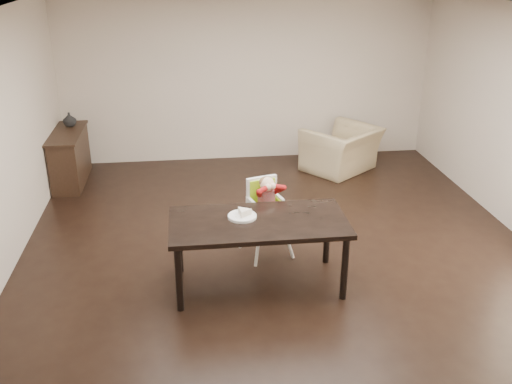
{
  "coord_description": "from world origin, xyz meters",
  "views": [
    {
      "loc": [
        -1.0,
        -5.67,
        3.27
      ],
      "look_at": [
        -0.29,
        0.03,
        0.83
      ],
      "focal_mm": 40.0,
      "sensor_mm": 36.0,
      "label": 1
    }
  ],
  "objects_px": {
    "armchair": "(342,142)",
    "sideboard": "(70,157)",
    "dining_table": "(258,227)",
    "high_chair": "(266,199)"
  },
  "relations": [
    {
      "from": "armchair",
      "to": "sideboard",
      "type": "relative_size",
      "value": 0.85
    },
    {
      "from": "armchair",
      "to": "sideboard",
      "type": "xyz_separation_m",
      "value": [
        -4.19,
        0.0,
        -0.07
      ]
    },
    {
      "from": "sideboard",
      "to": "dining_table",
      "type": "bearing_deg",
      "value": -52.84
    },
    {
      "from": "dining_table",
      "to": "high_chair",
      "type": "bearing_deg",
      "value": 75.96
    },
    {
      "from": "high_chair",
      "to": "dining_table",
      "type": "bearing_deg",
      "value": -120.1
    },
    {
      "from": "dining_table",
      "to": "high_chair",
      "type": "relative_size",
      "value": 1.88
    },
    {
      "from": "dining_table",
      "to": "high_chair",
      "type": "height_order",
      "value": "high_chair"
    },
    {
      "from": "dining_table",
      "to": "high_chair",
      "type": "xyz_separation_m",
      "value": [
        0.17,
        0.68,
        0.0
      ]
    },
    {
      "from": "dining_table",
      "to": "sideboard",
      "type": "xyz_separation_m",
      "value": [
        -2.44,
        3.23,
        -0.27
      ]
    },
    {
      "from": "armchair",
      "to": "sideboard",
      "type": "distance_m",
      "value": 4.19
    }
  ]
}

